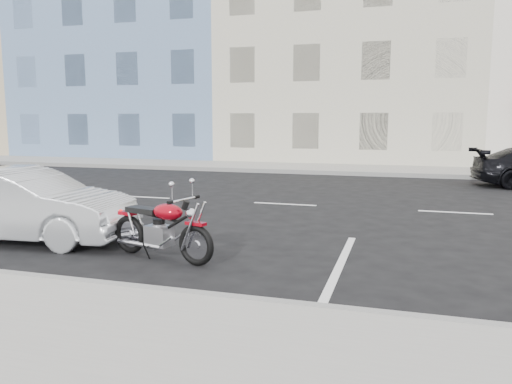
# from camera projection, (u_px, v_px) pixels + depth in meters

# --- Properties ---
(ground) EXTENTS (120.00, 120.00, 0.00)m
(ground) POSITION_uv_depth(u_px,v_px,m) (366.00, 208.00, 11.97)
(ground) COLOR black
(ground) RESTS_ON ground
(sidewalk_far) EXTENTS (80.00, 3.40, 0.15)m
(sidewalk_far) POSITION_uv_depth(u_px,v_px,m) (264.00, 167.00, 21.63)
(sidewalk_far) COLOR gray
(sidewalk_far) RESTS_ON ground
(curb_far) EXTENTS (80.00, 0.12, 0.16)m
(curb_far) POSITION_uv_depth(u_px,v_px,m) (252.00, 171.00, 20.01)
(curb_far) COLOR gray
(curb_far) RESTS_ON ground
(bldg_blue) EXTENTS (12.00, 12.00, 13.00)m
(bldg_blue) POSITION_uv_depth(u_px,v_px,m) (156.00, 47.00, 30.46)
(bldg_blue) COLOR #5E7AA1
(bldg_blue) RESTS_ON ground
(bldg_cream) EXTENTS (12.00, 12.00, 11.50)m
(bldg_cream) POSITION_uv_depth(u_px,v_px,m) (355.00, 52.00, 27.17)
(bldg_cream) COLOR #BDB8A0
(bldg_cream) RESTS_ON ground
(motorcycle) EXTENTS (1.90, 0.78, 0.97)m
(motorcycle) POSITION_uv_depth(u_px,v_px,m) (197.00, 236.00, 7.19)
(motorcycle) COLOR black
(motorcycle) RESTS_ON ground
(sedan_silver) EXTENTS (4.00, 1.72, 1.28)m
(sedan_silver) POSITION_uv_depth(u_px,v_px,m) (23.00, 205.00, 8.66)
(sedan_silver) COLOR #B1B5BA
(sedan_silver) RESTS_ON ground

